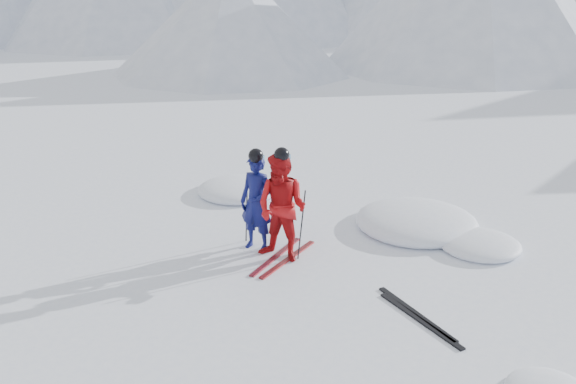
% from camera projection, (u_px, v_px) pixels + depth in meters
% --- Properties ---
extents(ground, '(160.00, 160.00, 0.00)m').
position_uv_depth(ground, '(386.00, 286.00, 9.67)').
color(ground, white).
rests_on(ground, ground).
extents(skier_blue, '(0.66, 0.44, 1.76)m').
position_uv_depth(skier_blue, '(257.00, 203.00, 10.72)').
color(skier_blue, '#0D1152').
rests_on(skier_blue, ground).
extents(skier_red, '(0.95, 0.76, 1.89)m').
position_uv_depth(skier_red, '(282.00, 208.00, 10.29)').
color(skier_red, '#AF0E10').
rests_on(skier_red, ground).
extents(pole_blue_left, '(0.12, 0.08, 1.17)m').
position_uv_depth(pole_blue_left, '(247.00, 212.00, 11.07)').
color(pole_blue_left, black).
rests_on(pole_blue_left, ground).
extents(pole_blue_right, '(0.12, 0.07, 1.17)m').
position_uv_depth(pole_blue_right, '(276.00, 216.00, 10.92)').
color(pole_blue_right, black).
rests_on(pole_blue_right, ground).
extents(pole_red_left, '(0.13, 0.10, 1.26)m').
position_uv_depth(pole_red_left, '(273.00, 217.00, 10.73)').
color(pole_red_left, black).
rests_on(pole_red_left, ground).
extents(pole_red_right, '(0.13, 0.09, 1.26)m').
position_uv_depth(pole_red_right, '(302.00, 225.00, 10.39)').
color(pole_red_right, black).
rests_on(pole_red_right, ground).
extents(ski_worn_left, '(0.10, 1.70, 0.03)m').
position_uv_depth(ski_worn_left, '(276.00, 256.00, 10.65)').
color(ski_worn_left, black).
rests_on(ski_worn_left, ground).
extents(ski_worn_right, '(0.22, 1.70, 0.03)m').
position_uv_depth(ski_worn_right, '(288.00, 259.00, 10.55)').
color(ski_worn_right, black).
rests_on(ski_worn_right, ground).
extents(ski_loose_a, '(1.44, 1.06, 0.03)m').
position_uv_depth(ski_loose_a, '(416.00, 313.00, 8.85)').
color(ski_loose_a, black).
rests_on(ski_loose_a, ground).
extents(ski_loose_b, '(1.47, 1.01, 0.03)m').
position_uv_depth(ski_loose_b, '(420.00, 320.00, 8.68)').
color(ski_loose_b, black).
rests_on(ski_loose_b, ground).
extents(snow_lumps, '(8.37, 6.03, 0.52)m').
position_uv_depth(snow_lumps, '(374.00, 224.00, 12.08)').
color(snow_lumps, white).
rests_on(snow_lumps, ground).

